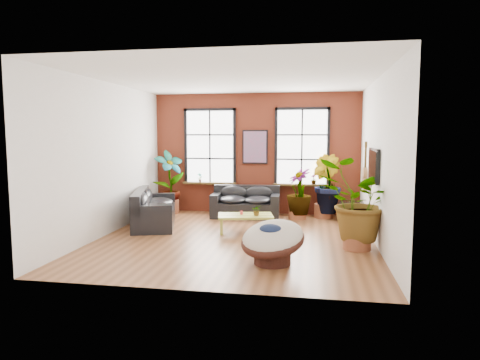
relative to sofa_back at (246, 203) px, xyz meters
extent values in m
cube|color=brown|center=(0.18, -2.59, -0.40)|extent=(6.00, 6.50, 0.02)
cube|color=white|center=(0.18, -2.59, 3.12)|extent=(6.00, 6.50, 0.02)
cube|color=#5A2115|center=(0.18, 0.67, 1.36)|extent=(6.00, 0.02, 3.50)
cube|color=silver|center=(0.18, -5.85, 1.36)|extent=(6.00, 0.02, 3.50)
cube|color=silver|center=(-2.83, -2.59, 1.36)|extent=(0.02, 6.50, 3.50)
cube|color=silver|center=(3.19, -2.59, 1.36)|extent=(0.02, 6.50, 3.50)
cube|color=white|center=(-1.17, 0.61, 1.56)|extent=(1.40, 0.02, 2.10)
cube|color=#3F2D11|center=(-1.17, 0.54, 0.48)|extent=(1.60, 0.22, 0.06)
cube|color=white|center=(1.53, 0.61, 1.56)|extent=(1.40, 0.02, 2.10)
cube|color=#3F2D11|center=(1.53, 0.54, 0.48)|extent=(1.60, 0.22, 0.06)
cube|color=black|center=(0.00, -0.06, -0.18)|extent=(1.93, 1.01, 0.43)
cube|color=black|center=(-0.01, 0.29, 0.26)|extent=(1.90, 0.31, 0.44)
cube|color=black|center=(-0.83, -0.10, 0.15)|extent=(0.27, 0.93, 0.22)
cube|color=black|center=(0.83, -0.02, 0.15)|extent=(0.27, 0.93, 0.22)
ellipsoid|color=black|center=(-0.35, -0.12, 0.10)|extent=(0.83, 0.81, 0.24)
ellipsoid|color=black|center=(-0.37, 0.14, 0.26)|extent=(0.80, 0.28, 0.42)
ellipsoid|color=black|center=(0.36, -0.09, 0.10)|extent=(0.83, 0.81, 0.24)
ellipsoid|color=black|center=(0.35, 0.17, 0.26)|extent=(0.80, 0.28, 0.42)
cube|color=black|center=(-2.11, -1.52, -0.17)|extent=(1.57, 2.46, 0.45)
cube|color=black|center=(-2.45, -1.62, 0.28)|extent=(0.88, 2.25, 0.46)
cube|color=black|center=(-1.82, -2.50, 0.17)|extent=(0.98, 0.50, 0.23)
cube|color=black|center=(-2.40, -0.53, 0.17)|extent=(0.98, 0.50, 0.23)
ellipsoid|color=black|center=(-1.93, -1.94, 0.12)|extent=(1.05, 1.19, 0.25)
ellipsoid|color=black|center=(-2.19, -2.02, 0.28)|extent=(0.53, 1.03, 0.44)
ellipsoid|color=black|center=(-2.19, -1.07, 0.12)|extent=(1.05, 1.19, 0.25)
ellipsoid|color=black|center=(-2.45, -1.15, 0.28)|extent=(0.53, 1.03, 0.44)
cube|color=#A5AD3E|center=(0.29, -1.88, -0.01)|extent=(1.41, 0.98, 0.05)
cube|color=#3F2D11|center=(0.31, -2.00, 0.02)|extent=(1.26, 0.27, 0.00)
cube|color=#3F2D11|center=(0.26, -1.76, 0.02)|extent=(1.26, 0.27, 0.00)
cube|color=#A5AD3E|center=(-0.21, -2.28, -0.21)|extent=(0.08, 0.08, 0.36)
cube|color=#A5AD3E|center=(0.90, -2.05, -0.21)|extent=(0.08, 0.08, 0.36)
cube|color=#A5AD3E|center=(-0.33, -1.71, -0.21)|extent=(0.08, 0.08, 0.36)
cube|color=#A5AD3E|center=(0.78, -1.47, -0.21)|extent=(0.08, 0.08, 0.36)
cylinder|color=#D9363E|center=(0.19, -1.85, 0.06)|extent=(0.09, 0.09, 0.08)
cylinder|color=#391B14|center=(1.16, -4.31, -0.26)|extent=(0.86, 0.86, 0.26)
torus|color=#391B14|center=(1.16, -4.31, 0.04)|extent=(1.50, 1.49, 0.52)
ellipsoid|color=beige|center=(1.16, -4.31, 0.11)|extent=(1.46, 1.50, 0.70)
ellipsoid|color=#121B39|center=(1.14, -4.36, 0.24)|extent=(0.54, 0.50, 0.20)
cube|color=black|center=(0.18, 0.60, 1.56)|extent=(0.74, 0.04, 0.98)
cube|color=#0C7F8C|center=(0.18, 0.57, 1.56)|extent=(0.66, 0.02, 0.90)
cube|color=black|center=(3.13, -2.29, 1.26)|extent=(0.06, 1.25, 0.72)
cube|color=black|center=(3.09, -2.29, 1.26)|extent=(0.01, 1.15, 0.62)
cylinder|color=#B27F4C|center=(3.08, -1.24, 0.74)|extent=(0.09, 0.38, 0.38)
cylinder|color=#B27F4C|center=(3.08, -1.24, 0.99)|extent=(0.09, 0.30, 0.30)
cylinder|color=black|center=(3.07, -1.24, 0.74)|extent=(0.09, 0.11, 0.11)
cube|color=#3F2D11|center=(3.08, -1.24, 1.36)|extent=(0.04, 0.05, 0.55)
cube|color=#3F2D11|center=(3.08, -1.24, 1.68)|extent=(0.06, 0.06, 0.14)
cube|color=black|center=(2.90, -0.17, -0.13)|extent=(0.76, 0.68, 0.53)
cylinder|color=brown|center=(-2.31, 0.19, -0.19)|extent=(0.64, 0.64, 0.41)
cylinder|color=brown|center=(2.17, 0.23, -0.20)|extent=(0.65, 0.65, 0.39)
cylinder|color=brown|center=(2.74, -3.04, -0.19)|extent=(0.71, 0.71, 0.41)
cylinder|color=brown|center=(1.45, -0.08, -0.22)|extent=(0.62, 0.62, 0.35)
imported|color=#184512|center=(-2.29, 0.20, 0.61)|extent=(1.06, 1.07, 1.71)
imported|color=#184512|center=(2.21, 0.22, 0.57)|extent=(1.10, 1.14, 1.62)
imported|color=#184512|center=(2.72, -3.02, 0.59)|extent=(1.82, 1.69, 1.65)
imported|color=#184512|center=(1.49, -0.10, 0.37)|extent=(0.96, 0.96, 1.25)
imported|color=#184512|center=(0.57, -1.96, 0.15)|extent=(0.23, 0.20, 0.26)
imported|color=#184512|center=(-1.47, 0.54, 0.64)|extent=(0.17, 0.17, 0.27)
imported|color=#184512|center=(1.88, 0.54, 0.64)|extent=(0.19, 0.19, 0.27)
camera|label=1|loc=(1.85, -11.74, 1.90)|focal=32.00mm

